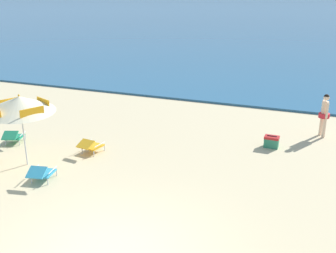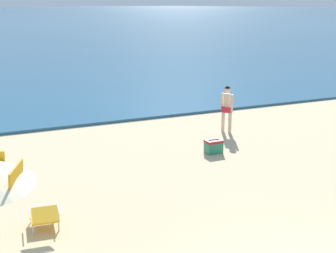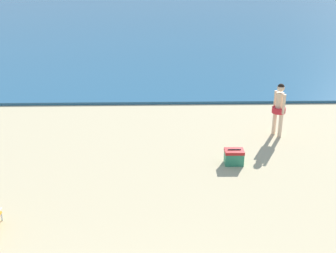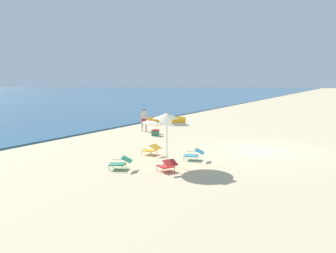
{
  "view_description": "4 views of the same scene",
  "coord_description": "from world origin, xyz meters",
  "px_view_note": "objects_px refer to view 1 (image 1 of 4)",
  "views": [
    {
      "loc": [
        3.59,
        -5.53,
        5.05
      ],
      "look_at": [
        -0.73,
        5.07,
        1.13
      ],
      "focal_mm": 41.51,
      "sensor_mm": 36.0,
      "label": 1
    },
    {
      "loc": [
        -4.73,
        -4.12,
        4.31
      ],
      "look_at": [
        0.08,
        6.14,
        1.35
      ],
      "focal_mm": 50.47,
      "sensor_mm": 36.0,
      "label": 2
    },
    {
      "loc": [
        0.24,
        -2.69,
        5.24
      ],
      "look_at": [
        0.46,
        7.32,
        1.12
      ],
      "focal_mm": 46.59,
      "sensor_mm": 36.0,
      "label": 3
    },
    {
      "loc": [
        -17.23,
        -3.35,
        3.37
      ],
      "look_at": [
        -1.0,
        4.87,
        1.11
      ],
      "focal_mm": 35.75,
      "sensor_mm": 36.0,
      "label": 4
    }
  ],
  "objects_px": {
    "beach_umbrella_striped_main": "(20,104)",
    "cooler_box": "(271,142)",
    "lounge_chair_under_umbrella": "(91,146)",
    "person_standing_near_shore": "(324,112)",
    "lounge_chair_spare_folded": "(41,173)",
    "lounge_chair_facing_sea": "(13,136)"
  },
  "relations": [
    {
      "from": "beach_umbrella_striped_main",
      "to": "cooler_box",
      "type": "relative_size",
      "value": 5.76
    },
    {
      "from": "lounge_chair_under_umbrella",
      "to": "cooler_box",
      "type": "bearing_deg",
      "value": 27.27
    },
    {
      "from": "person_standing_near_shore",
      "to": "cooler_box",
      "type": "height_order",
      "value": "person_standing_near_shore"
    },
    {
      "from": "beach_umbrella_striped_main",
      "to": "lounge_chair_spare_folded",
      "type": "distance_m",
      "value": 2.21
    },
    {
      "from": "lounge_chair_under_umbrella",
      "to": "lounge_chair_spare_folded",
      "type": "bearing_deg",
      "value": -93.59
    },
    {
      "from": "beach_umbrella_striped_main",
      "to": "lounge_chair_spare_folded",
      "type": "relative_size",
      "value": 2.93
    },
    {
      "from": "lounge_chair_facing_sea",
      "to": "person_standing_near_shore",
      "type": "distance_m",
      "value": 11.27
    },
    {
      "from": "beach_umbrella_striped_main",
      "to": "lounge_chair_spare_folded",
      "type": "xyz_separation_m",
      "value": [
        1.2,
        -0.77,
        -1.69
      ]
    },
    {
      "from": "lounge_chair_under_umbrella",
      "to": "lounge_chair_facing_sea",
      "type": "relative_size",
      "value": 0.92
    },
    {
      "from": "lounge_chair_spare_folded",
      "to": "person_standing_near_shore",
      "type": "bearing_deg",
      "value": 43.91
    },
    {
      "from": "lounge_chair_under_umbrella",
      "to": "person_standing_near_shore",
      "type": "relative_size",
      "value": 0.58
    },
    {
      "from": "lounge_chair_facing_sea",
      "to": "beach_umbrella_striped_main",
      "type": "bearing_deg",
      "value": -36.47
    },
    {
      "from": "beach_umbrella_striped_main",
      "to": "lounge_chair_under_umbrella",
      "type": "relative_size",
      "value": 3.08
    },
    {
      "from": "person_standing_near_shore",
      "to": "cooler_box",
      "type": "bearing_deg",
      "value": -130.88
    },
    {
      "from": "beach_umbrella_striped_main",
      "to": "lounge_chair_facing_sea",
      "type": "xyz_separation_m",
      "value": [
        -1.67,
        1.24,
        -1.69
      ]
    },
    {
      "from": "lounge_chair_facing_sea",
      "to": "cooler_box",
      "type": "xyz_separation_m",
      "value": [
        8.51,
        3.12,
        -0.07
      ]
    },
    {
      "from": "lounge_chair_facing_sea",
      "to": "person_standing_near_shore",
      "type": "bearing_deg",
      "value": 26.12
    },
    {
      "from": "beach_umbrella_striped_main",
      "to": "lounge_chair_facing_sea",
      "type": "bearing_deg",
      "value": 143.53
    },
    {
      "from": "lounge_chair_facing_sea",
      "to": "cooler_box",
      "type": "relative_size",
      "value": 2.04
    },
    {
      "from": "cooler_box",
      "to": "lounge_chair_spare_folded",
      "type": "bearing_deg",
      "value": -137.74
    },
    {
      "from": "beach_umbrella_striped_main",
      "to": "lounge_chair_under_umbrella",
      "type": "xyz_separation_m",
      "value": [
        1.34,
        1.52,
        -1.69
      ]
    },
    {
      "from": "beach_umbrella_striped_main",
      "to": "cooler_box",
      "type": "height_order",
      "value": "beach_umbrella_striped_main"
    }
  ]
}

